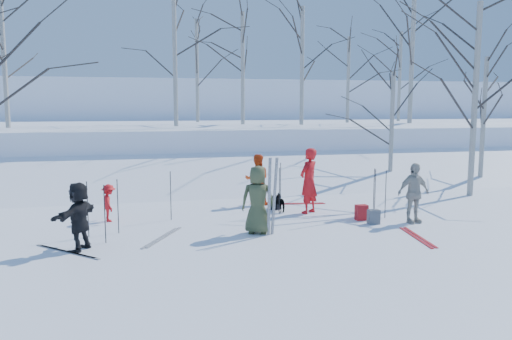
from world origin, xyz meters
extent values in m
plane|color=white|center=(0.00, 0.00, 0.00)|extent=(120.00, 120.00, 0.00)
cube|color=white|center=(0.00, 7.00, 0.15)|extent=(70.00, 9.49, 4.12)
cube|color=white|center=(0.00, 17.00, 1.00)|extent=(70.00, 18.00, 2.20)
cube|color=white|center=(0.00, 38.00, 2.00)|extent=(90.00, 30.00, 6.00)
imported|color=#40492C|center=(-0.42, -0.52, 0.84)|extent=(0.95, 0.78, 1.67)
imported|color=red|center=(1.55, 1.43, 0.95)|extent=(0.82, 0.78, 1.90)
imported|color=red|center=(0.38, 3.00, 0.80)|extent=(0.89, 0.77, 1.60)
imported|color=red|center=(-4.05, 1.61, 0.51)|extent=(0.48, 0.71, 1.01)
imported|color=beige|center=(3.87, -0.36, 0.80)|extent=(0.98, 0.50, 1.61)
imported|color=black|center=(-4.50, -1.05, 0.75)|extent=(1.05, 1.42, 1.49)
imported|color=black|center=(0.84, 1.83, 0.26)|extent=(0.40, 0.66, 0.52)
cube|color=silver|center=(-0.20, -0.80, 0.95)|extent=(0.07, 0.16, 1.90)
cube|color=silver|center=(-0.07, -0.78, 0.95)|extent=(0.14, 0.23, 1.89)
cylinder|color=black|center=(3.28, 0.68, 0.67)|extent=(0.02, 0.02, 1.34)
cylinder|color=black|center=(3.43, 0.34, 0.67)|extent=(0.02, 0.02, 1.34)
cylinder|color=black|center=(-4.43, 0.05, 0.67)|extent=(0.02, 0.02, 1.34)
cylinder|color=black|center=(0.61, 2.34, 0.67)|extent=(0.02, 0.02, 1.34)
cylinder|color=black|center=(-2.40, 1.43, 0.67)|extent=(0.02, 0.02, 1.34)
cylinder|color=black|center=(0.70, 1.53, 0.67)|extent=(0.02, 0.02, 1.34)
cylinder|color=black|center=(1.08, 2.76, 0.67)|extent=(0.02, 0.02, 1.34)
cylinder|color=black|center=(3.28, 0.77, 0.67)|extent=(0.02, 0.02, 1.34)
cylinder|color=black|center=(-3.75, 0.26, 0.67)|extent=(0.02, 0.02, 1.34)
cylinder|color=black|center=(-4.00, -0.59, 0.67)|extent=(0.02, 0.02, 1.34)
cube|color=#B11B1F|center=(2.67, 0.23, 0.21)|extent=(0.32, 0.22, 0.42)
cube|color=#595B61|center=(2.79, -0.25, 0.19)|extent=(0.30, 0.20, 0.38)
cube|color=black|center=(0.73, 2.18, 0.20)|extent=(0.34, 0.24, 0.40)
camera|label=1|loc=(-3.13, -12.14, 3.11)|focal=35.00mm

